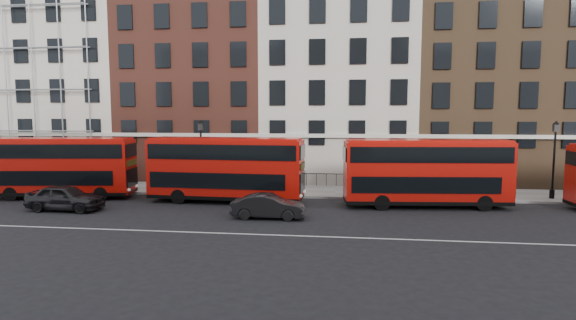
# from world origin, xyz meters

# --- Properties ---
(ground) EXTENTS (120.00, 120.00, 0.00)m
(ground) POSITION_xyz_m (0.00, 0.00, 0.00)
(ground) COLOR black
(ground) RESTS_ON ground
(pavement) EXTENTS (80.00, 5.00, 0.15)m
(pavement) POSITION_xyz_m (0.00, 10.50, 0.07)
(pavement) COLOR gray
(pavement) RESTS_ON ground
(kerb) EXTENTS (80.00, 0.30, 0.16)m
(kerb) POSITION_xyz_m (0.00, 8.00, 0.08)
(kerb) COLOR gray
(kerb) RESTS_ON ground
(road_centre_line) EXTENTS (70.00, 0.12, 0.01)m
(road_centre_line) POSITION_xyz_m (0.00, -2.00, 0.01)
(road_centre_line) COLOR white
(road_centre_line) RESTS_ON ground
(building_terrace) EXTENTS (64.00, 11.95, 22.00)m
(building_terrace) POSITION_xyz_m (-0.31, 17.88, 10.24)
(building_terrace) COLOR beige
(building_terrace) RESTS_ON ground
(bus_a) EXTENTS (10.37, 3.78, 4.26)m
(bus_a) POSITION_xyz_m (-19.31, 5.82, 2.28)
(bus_a) COLOR #BC1009
(bus_a) RESTS_ON ground
(bus_b) EXTENTS (10.46, 2.94, 4.35)m
(bus_b) POSITION_xyz_m (-7.28, 5.83, 2.33)
(bus_b) COLOR #BC1009
(bus_b) RESTS_ON ground
(bus_c) EXTENTS (10.48, 3.43, 4.32)m
(bus_c) POSITION_xyz_m (5.74, 5.82, 2.32)
(bus_c) COLOR #BC1009
(bus_c) RESTS_ON ground
(car_rear) EXTENTS (4.72, 1.98, 1.59)m
(car_rear) POSITION_xyz_m (-16.40, 2.03, 0.80)
(car_rear) COLOR black
(car_rear) RESTS_ON ground
(car_front) EXTENTS (4.19, 1.53, 1.37)m
(car_front) POSITION_xyz_m (-3.63, 1.54, 0.69)
(car_front) COLOR black
(car_front) RESTS_ON ground
(lamp_post_left) EXTENTS (0.44, 0.44, 5.33)m
(lamp_post_left) POSITION_xyz_m (-10.08, 9.25, 3.08)
(lamp_post_left) COLOR black
(lamp_post_left) RESTS_ON pavement
(lamp_post_right) EXTENTS (0.44, 0.44, 5.33)m
(lamp_post_right) POSITION_xyz_m (14.83, 9.21, 3.08)
(lamp_post_right) COLOR black
(lamp_post_right) RESTS_ON pavement
(iron_railings) EXTENTS (6.60, 0.06, 1.00)m
(iron_railings) POSITION_xyz_m (0.00, 12.70, 0.65)
(iron_railings) COLOR black
(iron_railings) RESTS_ON pavement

